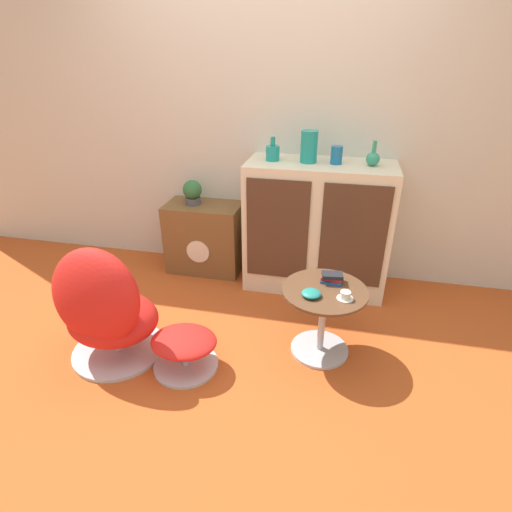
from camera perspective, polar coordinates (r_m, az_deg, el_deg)
ground_plane at (r=2.60m, az=-4.78°, el=-15.02°), size 12.00×12.00×0.00m
wall_back at (r=3.29m, az=1.63°, el=19.44°), size 6.40×0.06×2.60m
sideboard at (r=3.18m, az=8.67°, el=4.05°), size 1.10×0.49×1.02m
tv_console at (r=3.50m, az=-7.32°, el=2.64°), size 0.63×0.37×0.60m
egg_chair at (r=2.59m, az=-20.75°, el=-7.20°), size 0.63×0.60×0.80m
ottoman at (r=2.51m, az=-10.21°, el=-12.58°), size 0.40×0.40×0.24m
coffee_table at (r=2.54m, az=9.50°, el=-8.13°), size 0.52×0.52×0.47m
vase_leftmost at (r=3.05m, az=2.40°, el=14.57°), size 0.10×0.10×0.17m
vase_inner_left at (r=3.00m, az=7.58°, el=15.22°), size 0.12×0.12×0.23m
vase_inner_right at (r=3.00m, az=11.44°, el=13.96°), size 0.08×0.08×0.13m
vase_rightmost at (r=3.01m, az=16.37°, el=13.27°), size 0.10×0.10×0.17m
potted_plant at (r=3.38m, az=-9.07°, el=9.03°), size 0.16×0.16×0.20m
teacup at (r=2.37m, az=12.63°, el=-5.60°), size 0.10×0.10×0.05m
book_stack at (r=2.51m, az=10.80°, el=-3.05°), size 0.14×0.10×0.06m
bowl at (r=2.36m, az=7.90°, el=-5.32°), size 0.11×0.11×0.04m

